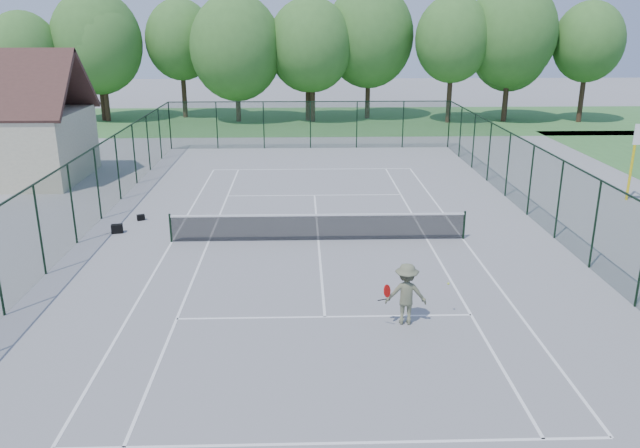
{
  "coord_description": "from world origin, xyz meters",
  "views": [
    {
      "loc": [
        -0.62,
        -22.12,
        7.86
      ],
      "look_at": [
        0.0,
        -2.0,
        1.3
      ],
      "focal_mm": 35.0,
      "sensor_mm": 36.0,
      "label": 1
    }
  ],
  "objects": [
    {
      "name": "ground",
      "position": [
        0.0,
        0.0,
        0.0
      ],
      "size": [
        140.0,
        140.0,
        0.0
      ],
      "primitive_type": "plane",
      "color": "gray",
      "rests_on": "ground"
    },
    {
      "name": "grass_far",
      "position": [
        0.0,
        30.0,
        0.01
      ],
      "size": [
        80.0,
        16.0,
        0.01
      ],
      "primitive_type": "cube",
      "color": "#427E3C",
      "rests_on": "ground"
    },
    {
      "name": "court_lines",
      "position": [
        0.0,
        0.0,
        0.0
      ],
      "size": [
        11.05,
        23.85,
        0.01
      ],
      "color": "white",
      "rests_on": "ground"
    },
    {
      "name": "tennis_net",
      "position": [
        0.0,
        0.0,
        0.58
      ],
      "size": [
        11.08,
        0.08,
        1.1
      ],
      "color": "black",
      "rests_on": "ground"
    },
    {
      "name": "fence_enclosure",
      "position": [
        0.0,
        0.0,
        1.56
      ],
      "size": [
        18.05,
        36.05,
        3.02
      ],
      "color": "#1A3722",
      "rests_on": "ground"
    },
    {
      "name": "tree_line_far",
      "position": [
        0.0,
        30.0,
        5.99
      ],
      "size": [
        39.4,
        6.4,
        9.7
      ],
      "color": "#3E291C",
      "rests_on": "ground"
    },
    {
      "name": "sports_bag_a",
      "position": [
        -7.81,
        1.11,
        0.17
      ],
      "size": [
        0.47,
        0.34,
        0.34
      ],
      "primitive_type": "cube",
      "rotation": [
        0.0,
        0.0,
        0.2
      ],
      "color": "black",
      "rests_on": "ground"
    },
    {
      "name": "sports_bag_b",
      "position": [
        -7.29,
        2.73,
        0.12
      ],
      "size": [
        0.36,
        0.3,
        0.24
      ],
      "primitive_type": "cube",
      "rotation": [
        0.0,
        0.0,
        0.43
      ],
      "color": "black",
      "rests_on": "ground"
    },
    {
      "name": "tennis_player",
      "position": [
        2.17,
        -6.82,
        0.86
      ],
      "size": [
        2.12,
        0.95,
        1.73
      ],
      "color": "#61654A",
      "rests_on": "ground"
    }
  ]
}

